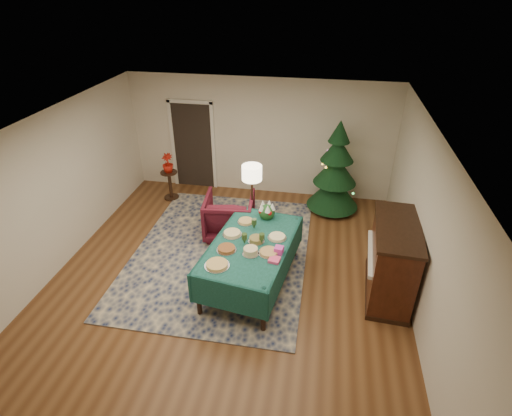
% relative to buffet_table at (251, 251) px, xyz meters
% --- Properties ---
extents(room_shell, '(7.00, 7.00, 7.00)m').
position_rel_buffet_table_xyz_m(room_shell, '(-0.43, -0.15, 0.69)').
color(room_shell, '#593319').
rests_on(room_shell, ground).
extents(doorway, '(1.08, 0.04, 2.16)m').
position_rel_buffet_table_xyz_m(doorway, '(-2.03, 3.33, 0.44)').
color(doorway, black).
rests_on(doorway, ground).
extents(rug, '(3.21, 4.21, 0.02)m').
position_rel_buffet_table_xyz_m(rug, '(-0.73, 0.73, -0.65)').
color(rug, '#121D44').
rests_on(rug, ground).
extents(buffet_table, '(1.53, 2.27, 0.82)m').
position_rel_buffet_table_xyz_m(buffet_table, '(0.00, 0.00, 0.00)').
color(buffet_table, black).
rests_on(buffet_table, ground).
extents(platter_0, '(0.38, 0.38, 0.05)m').
position_rel_buffet_table_xyz_m(platter_0, '(-0.39, -0.66, 0.19)').
color(platter_0, silver).
rests_on(platter_0, buffet_table).
extents(platter_1, '(0.32, 0.32, 0.06)m').
position_rel_buffet_table_xyz_m(platter_1, '(-0.35, -0.26, 0.19)').
color(platter_1, silver).
rests_on(platter_1, buffet_table).
extents(platter_2, '(0.26, 0.26, 0.11)m').
position_rel_buffet_table_xyz_m(platter_2, '(0.05, -0.29, 0.22)').
color(platter_2, silver).
rests_on(platter_2, buffet_table).
extents(platter_3, '(0.33, 0.33, 0.05)m').
position_rel_buffet_table_xyz_m(platter_3, '(0.32, -0.22, 0.18)').
color(platter_3, silver).
rests_on(platter_3, buffet_table).
extents(platter_4, '(0.32, 0.32, 0.06)m').
position_rel_buffet_table_xyz_m(platter_4, '(-0.35, 0.17, 0.19)').
color(platter_4, silver).
rests_on(platter_4, buffet_table).
extents(platter_5, '(0.27, 0.27, 0.08)m').
position_rel_buffet_table_xyz_m(platter_5, '(0.07, 0.05, 0.20)').
color(platter_5, silver).
rests_on(platter_5, buffet_table).
extents(platter_6, '(0.31, 0.31, 0.05)m').
position_rel_buffet_table_xyz_m(platter_6, '(0.39, 0.21, 0.18)').
color(platter_6, silver).
rests_on(platter_6, buffet_table).
extents(platter_7, '(0.29, 0.29, 0.05)m').
position_rel_buffet_table_xyz_m(platter_7, '(-0.21, 0.59, 0.18)').
color(platter_7, silver).
rests_on(platter_7, buffet_table).
extents(goblet_0, '(0.09, 0.09, 0.19)m').
position_rel_buffet_table_xyz_m(goblet_0, '(-0.03, 0.42, 0.27)').
color(goblet_0, '#2D471E').
rests_on(goblet_0, buffet_table).
extents(goblet_1, '(0.09, 0.09, 0.19)m').
position_rel_buffet_table_xyz_m(goblet_1, '(0.17, 0.01, 0.27)').
color(goblet_1, '#2D471E').
rests_on(goblet_1, buffet_table).
extents(goblet_2, '(0.09, 0.09, 0.19)m').
position_rel_buffet_table_xyz_m(goblet_2, '(-0.10, -0.04, 0.27)').
color(goblet_2, '#2D471E').
rests_on(goblet_2, buffet_table).
extents(napkin_stack, '(0.19, 0.19, 0.04)m').
position_rel_buffet_table_xyz_m(napkin_stack, '(0.43, -0.40, 0.18)').
color(napkin_stack, '#F8457B').
rests_on(napkin_stack, buffet_table).
extents(gift_box, '(0.15, 0.15, 0.11)m').
position_rel_buffet_table_xyz_m(gift_box, '(0.47, -0.18, 0.22)').
color(gift_box, '#E13EB5').
rests_on(gift_box, buffet_table).
extents(centerpiece, '(0.30, 0.30, 0.34)m').
position_rel_buffet_table_xyz_m(centerpiece, '(0.13, 0.81, 0.31)').
color(centerpiece, '#1E4C1E').
rests_on(centerpiece, buffet_table).
extents(armchair, '(1.02, 0.97, 0.96)m').
position_rel_buffet_table_xyz_m(armchair, '(-0.69, 1.35, -0.18)').
color(armchair, '#4E101D').
rests_on(armchair, ground).
extents(floor_lamp, '(0.38, 0.38, 1.55)m').
position_rel_buffet_table_xyz_m(floor_lamp, '(-0.25, 1.38, 0.65)').
color(floor_lamp, '#A57F3F').
rests_on(floor_lamp, ground).
extents(side_table, '(0.38, 0.38, 0.68)m').
position_rel_buffet_table_xyz_m(side_table, '(-2.41, 2.59, -0.33)').
color(side_table, black).
rests_on(side_table, ground).
extents(potted_plant, '(0.24, 0.44, 0.24)m').
position_rel_buffet_table_xyz_m(potted_plant, '(-2.41, 2.59, 0.14)').
color(potted_plant, '#B0180C').
rests_on(potted_plant, side_table).
extents(christmas_tree, '(1.21, 1.21, 2.05)m').
position_rel_buffet_table_xyz_m(christmas_tree, '(1.31, 2.75, 0.26)').
color(christmas_tree, black).
rests_on(christmas_tree, ground).
extents(piano, '(0.80, 1.54, 1.30)m').
position_rel_buffet_table_xyz_m(piano, '(2.23, 0.17, -0.03)').
color(piano, black).
rests_on(piano, ground).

